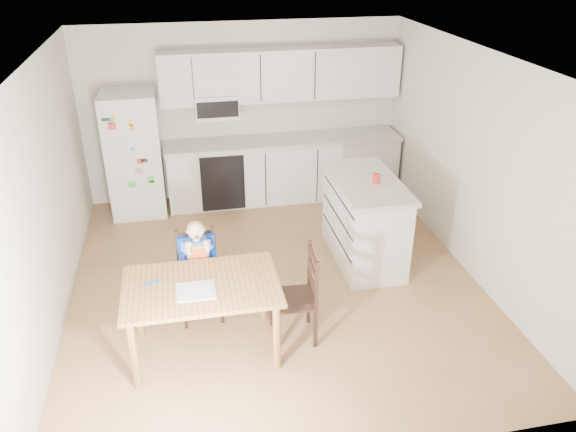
# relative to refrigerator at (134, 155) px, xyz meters

# --- Properties ---
(room) EXTENTS (4.52, 5.01, 2.51)m
(room) POSITION_rel_refrigerator_xyz_m (1.55, -1.67, 0.40)
(room) COLOR olive
(room) RESTS_ON ground
(refrigerator) EXTENTS (0.72, 0.70, 1.70)m
(refrigerator) POSITION_rel_refrigerator_xyz_m (0.00, 0.00, 0.00)
(refrigerator) COLOR silver
(refrigerator) RESTS_ON ground
(kitchen_run) EXTENTS (3.37, 0.62, 2.15)m
(kitchen_run) POSITION_rel_refrigerator_xyz_m (2.05, 0.09, 0.03)
(kitchen_run) COLOR silver
(kitchen_run) RESTS_ON ground
(kitchen_island) EXTENTS (0.73, 1.40, 1.03)m
(kitchen_island) POSITION_rel_refrigerator_xyz_m (2.68, -1.86, -0.33)
(kitchen_island) COLOR silver
(kitchen_island) RESTS_ON ground
(red_cup) EXTENTS (0.08, 0.08, 0.10)m
(red_cup) POSITION_rel_refrigerator_xyz_m (2.76, -1.94, 0.23)
(red_cup) COLOR red
(red_cup) RESTS_ON kitchen_island
(dining_table) EXTENTS (1.39, 0.90, 0.75)m
(dining_table) POSITION_rel_refrigerator_xyz_m (0.70, -3.19, -0.20)
(dining_table) COLOR brown
(dining_table) RESTS_ON ground
(napkin) EXTENTS (0.34, 0.29, 0.01)m
(napkin) POSITION_rel_refrigerator_xyz_m (0.65, -3.29, -0.10)
(napkin) COLOR silver
(napkin) RESTS_ON dining_table
(toddler_spoon) EXTENTS (0.12, 0.06, 0.02)m
(toddler_spoon) POSITION_rel_refrigerator_xyz_m (0.25, -3.09, -0.09)
(toddler_spoon) COLOR #0A35AD
(toddler_spoon) RESTS_ON dining_table
(chair_booster) EXTENTS (0.42, 0.42, 1.08)m
(chair_booster) POSITION_rel_refrigerator_xyz_m (0.70, -2.57, -0.20)
(chair_booster) COLOR black
(chair_booster) RESTS_ON ground
(chair_side) EXTENTS (0.44, 0.44, 0.95)m
(chair_side) POSITION_rel_refrigerator_xyz_m (1.64, -3.14, -0.31)
(chair_side) COLOR black
(chair_side) RESTS_ON ground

